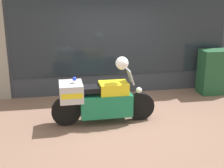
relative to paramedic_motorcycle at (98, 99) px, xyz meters
The scene contains 6 objects.
ground_plane 0.81m from the paramedic_motorcycle, 15.92° to the left, with size 60.00×60.00×0.00m, color #7A5B4C.
shop_building 2.43m from the paramedic_motorcycle, 84.78° to the left, with size 6.94×0.55×3.24m.
window_display 2.37m from the paramedic_motorcycle, 68.00° to the left, with size 5.72×0.30×1.84m.
paramedic_motorcycle is the anchor object (origin of this frame).
utility_cabinet 3.82m from the paramedic_motorcycle, 22.65° to the left, with size 0.89×0.54×1.25m, color #1E4C2D.
white_helmet 0.95m from the paramedic_motorcycle, ahead, with size 0.28×0.28×0.28m, color white.
Camera 1 is at (-1.40, -6.54, 2.88)m, focal length 50.00 mm.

